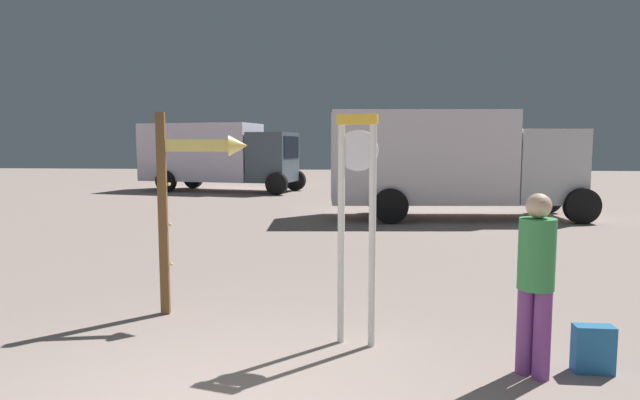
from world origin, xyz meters
TOP-DOWN VIEW (x-y plane):
  - standing_clock at (1.02, 1.95)m, footprint 0.41×0.19m
  - arrow_sign at (-0.94, 2.78)m, footprint 1.06×0.39m
  - person_near_clock at (2.56, 1.33)m, footprint 0.31×0.31m
  - backpack at (3.12, 1.46)m, footprint 0.34×0.20m
  - box_truck_near at (3.17, 11.65)m, footprint 6.99×2.95m
  - box_truck_far at (-5.61, 19.58)m, footprint 7.22×3.65m

SIDE VIEW (x-z plane):
  - backpack at x=3.12m, z-range 0.00..0.42m
  - person_near_clock at x=2.56m, z-range 0.09..1.69m
  - standing_clock at x=1.02m, z-range 0.25..2.54m
  - arrow_sign at x=-0.94m, z-range 0.37..2.74m
  - box_truck_near at x=3.17m, z-range 0.14..3.03m
  - box_truck_far at x=-5.61m, z-range 0.16..3.06m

